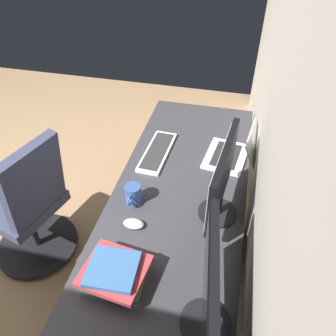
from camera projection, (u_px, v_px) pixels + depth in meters
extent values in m
cube|color=beige|center=(285.00, 112.00, 1.36)|extent=(4.74, 0.10, 2.60)
cube|color=#38383D|center=(177.00, 202.00, 1.77)|extent=(2.03, 0.72, 0.03)
cylinder|color=silver|center=(165.00, 145.00, 2.77)|extent=(0.05, 0.05, 0.70)
cylinder|color=silver|center=(237.00, 155.00, 2.66)|extent=(0.05, 0.05, 0.70)
cube|color=#38383D|center=(177.00, 259.00, 1.94)|extent=(0.40, 0.50, 0.69)
cube|color=silver|center=(136.00, 250.00, 1.98)|extent=(0.37, 0.01, 0.61)
cylinder|color=black|center=(205.00, 323.00, 1.27)|extent=(0.20, 0.20, 0.01)
cylinder|color=black|center=(207.00, 316.00, 1.23)|extent=(0.04, 0.04, 0.10)
cube|color=black|center=(211.00, 289.00, 1.10)|extent=(0.56, 0.10, 0.29)
cube|color=black|center=(206.00, 288.00, 1.11)|extent=(0.51, 0.07, 0.26)
cylinder|color=black|center=(217.00, 212.00, 1.69)|extent=(0.20, 0.20, 0.01)
cylinder|color=black|center=(218.00, 205.00, 1.66)|extent=(0.04, 0.04, 0.10)
cube|color=black|center=(223.00, 175.00, 1.52)|extent=(0.51, 0.08, 0.31)
cube|color=#B2BCCC|center=(219.00, 175.00, 1.52)|extent=(0.47, 0.06, 0.27)
cube|color=white|center=(226.00, 156.00, 2.04)|extent=(0.34, 0.28, 0.01)
cube|color=#262628|center=(226.00, 155.00, 2.03)|extent=(0.27, 0.18, 0.00)
cube|color=white|center=(256.00, 148.00, 1.92)|extent=(0.33, 0.14, 0.21)
cube|color=black|center=(256.00, 148.00, 1.92)|extent=(0.29, 0.12, 0.17)
cube|color=silver|center=(157.00, 152.00, 2.07)|extent=(0.43, 0.16, 0.02)
cube|color=#2D2D30|center=(157.00, 150.00, 2.06)|extent=(0.38, 0.13, 0.00)
ellipsoid|color=silver|center=(134.00, 224.00, 1.62)|extent=(0.06, 0.10, 0.03)
cube|color=#3D8456|center=(116.00, 274.00, 1.42)|extent=(0.21, 0.26, 0.02)
cube|color=#B2383D|center=(112.00, 271.00, 1.40)|extent=(0.22, 0.22, 0.03)
cube|color=#B2383D|center=(115.00, 271.00, 1.37)|extent=(0.26, 0.29, 0.03)
cube|color=#38669E|center=(112.00, 269.00, 1.35)|extent=(0.20, 0.21, 0.02)
cylinder|color=#335193|center=(133.00, 194.00, 1.73)|extent=(0.09, 0.09, 0.11)
torus|color=#335193|center=(130.00, 201.00, 1.68)|extent=(0.06, 0.01, 0.06)
cube|color=#383D56|center=(21.00, 205.00, 2.11)|extent=(0.54, 0.52, 0.07)
cube|color=#383D56|center=(33.00, 183.00, 1.85)|extent=(0.42, 0.23, 0.50)
cylinder|color=black|center=(31.00, 226.00, 2.25)|extent=(0.05, 0.05, 0.37)
cylinder|color=black|center=(38.00, 244.00, 2.38)|extent=(0.56, 0.56, 0.03)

